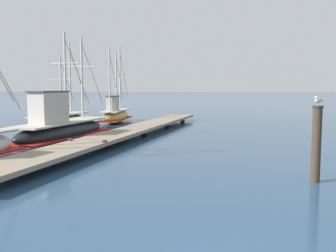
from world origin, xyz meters
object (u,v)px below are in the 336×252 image
(fishing_boat_2, at_px, (61,127))
(fishing_boat_0, at_px, (115,114))
(mooring_piling, at_px, (316,143))
(perched_seagull, at_px, (318,100))
(fishing_boat_3, at_px, (59,119))

(fishing_boat_2, bearing_deg, fishing_boat_0, 93.71)
(mooring_piling, bearing_deg, fishing_boat_0, 124.87)
(mooring_piling, height_order, perched_seagull, perched_seagull)
(fishing_boat_2, relative_size, perched_seagull, 24.42)
(fishing_boat_2, distance_m, fishing_boat_3, 5.65)
(fishing_boat_0, relative_size, perched_seagull, 20.83)
(fishing_boat_3, xyz_separation_m, mooring_piling, (13.53, -11.21, 0.44))
(fishing_boat_3, relative_size, perched_seagull, 21.98)
(mooring_piling, xyz_separation_m, perched_seagull, (0.00, 0.00, 1.20))
(fishing_boat_2, height_order, mooring_piling, fishing_boat_2)
(fishing_boat_0, relative_size, fishing_boat_3, 0.95)
(fishing_boat_2, height_order, fishing_boat_3, fishing_boat_3)
(mooring_piling, relative_size, perched_seagull, 6.70)
(fishing_boat_0, xyz_separation_m, fishing_boat_2, (0.67, -10.40, 0.08))
(fishing_boat_2, distance_m, mooring_piling, 12.55)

